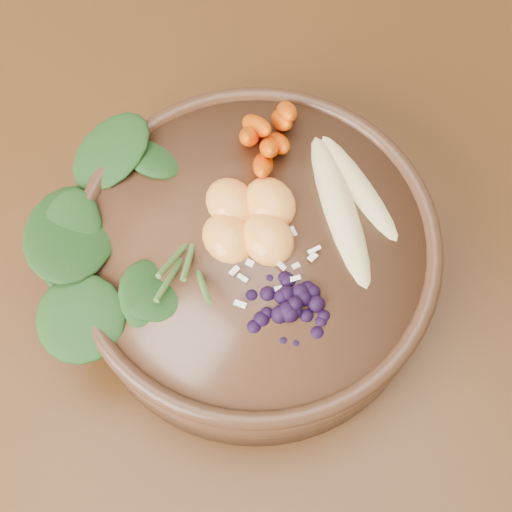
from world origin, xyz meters
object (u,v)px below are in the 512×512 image
Objects in this scene: carrot_cluster at (276,112)px; blueberry_pile at (294,296)px; mandarin_cluster at (249,212)px; banana_halves at (351,189)px; kale_heap at (171,186)px; dining_table at (280,228)px; stoneware_bowl at (256,261)px.

carrot_cluster is 0.16m from blueberry_pile.
carrot_cluster is 0.87× the size of mandarin_cluster.
mandarin_cluster is (-0.08, 0.02, 0.00)m from banana_halves.
dining_table is at bearing 1.88° from kale_heap.
banana_halves is (0.13, -0.07, -0.01)m from kale_heap.
mandarin_cluster is at bearing 85.40° from blueberry_pile.
carrot_cluster is (0.10, 0.01, 0.02)m from kale_heap.
carrot_cluster reaches higher than blueberry_pile.
kale_heap is 1.42× the size of blueberry_pile.
stoneware_bowl is 3.15× the size of mandarin_cluster.
carrot_cluster is 0.50× the size of banana_halves.
banana_halves is (0.02, -0.08, 0.19)m from dining_table.
blueberry_pile is (-0.07, -0.14, -0.02)m from carrot_cluster.
banana_halves is at bearing -2.59° from stoneware_bowl.
banana_halves is 1.20× the size of blueberry_pile.
blueberry_pile reaches higher than dining_table.
kale_heap is at bearing -178.12° from dining_table.
blueberry_pile is at bearing -109.55° from carrot_cluster.
stoneware_bowl is 0.09m from blueberry_pile.
kale_heap is 1.18× the size of banana_halves.
carrot_cluster is at bearing 44.86° from mandarin_cluster.
stoneware_bowl is 0.10m from kale_heap.
kale_heap is (-0.11, -0.00, 0.20)m from dining_table.
mandarin_cluster is 0.08m from blueberry_pile.
dining_table is 0.21m from banana_halves.
mandarin_cluster reaches higher than dining_table.
carrot_cluster is (0.06, 0.08, 0.08)m from stoneware_bowl.
banana_halves is at bearing 33.15° from blueberry_pile.
blueberry_pile is at bearing -118.69° from dining_table.
stoneware_bowl is at bearing -134.88° from dining_table.
carrot_cluster reaches higher than kale_heap.
kale_heap reaches higher than dining_table.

